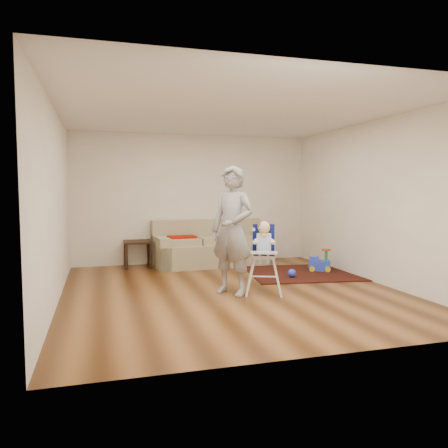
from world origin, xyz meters
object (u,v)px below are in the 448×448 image
object	(u,v)px
adult	(232,230)
high_chair	(264,259)
sofa	(212,243)
side_table	(138,254)
toy_ball	(292,273)
ride_on_toy	(319,260)

from	to	relation	value
adult	high_chair	bearing A→B (deg)	37.84
sofa	adult	bearing A→B (deg)	-101.87
high_chair	sofa	bearing A→B (deg)	112.81
side_table	high_chair	world-z (taller)	high_chair
sofa	adult	size ratio (longest dim) A/B	1.28
sofa	side_table	distance (m)	1.52
sofa	high_chair	bearing A→B (deg)	-91.43
toy_ball	sofa	bearing A→B (deg)	120.65
side_table	ride_on_toy	bearing A→B (deg)	-23.68
sofa	toy_ball	distance (m)	2.00
sofa	toy_ball	xyz separation A→B (m)	(1.00, -1.69, -0.37)
side_table	toy_ball	size ratio (longest dim) A/B	3.63
sofa	side_table	xyz separation A→B (m)	(-1.50, 0.17, -0.19)
adult	toy_ball	bearing A→B (deg)	80.66
ride_on_toy	toy_ball	size ratio (longest dim) A/B	2.85
side_table	adult	world-z (taller)	adult
ride_on_toy	adult	distance (m)	2.54
side_table	ride_on_toy	distance (m)	3.56
sofa	toy_ball	world-z (taller)	sofa
sofa	ride_on_toy	xyz separation A→B (m)	(1.76, -1.26, -0.23)
side_table	adult	distance (m)	2.98
toy_ball	high_chair	world-z (taller)	high_chair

